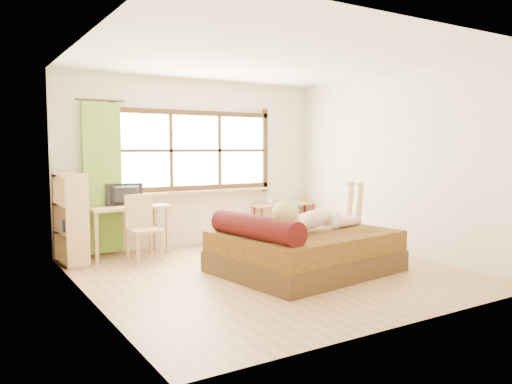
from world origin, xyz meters
TOP-DOWN VIEW (x-y plane):
  - floor at (0.00, 0.00)m, footprint 4.50×4.50m
  - ceiling at (0.00, 0.00)m, footprint 4.50×4.50m
  - wall_back at (0.00, 2.25)m, footprint 4.50×0.00m
  - wall_front at (0.00, -2.25)m, footprint 4.50×0.00m
  - wall_left at (-2.25, 0.00)m, footprint 0.00×4.50m
  - wall_right at (2.25, 0.00)m, footprint 0.00×4.50m
  - window at (0.00, 2.22)m, footprint 2.80×0.16m
  - curtain at (-1.55, 2.13)m, footprint 0.55×0.10m
  - bed at (0.36, -0.19)m, footprint 2.31×1.95m
  - woman at (0.57, -0.24)m, footprint 1.52×0.61m
  - kitten at (-0.30, -0.09)m, footprint 0.33×0.17m
  - desk at (-1.24, 1.95)m, footprint 1.22×0.64m
  - monitor at (-1.24, 2.00)m, footprint 0.57×0.12m
  - chair at (-1.15, 1.58)m, footprint 0.45×0.45m
  - pipe_shelf at (1.67, 2.07)m, footprint 1.21×0.31m
  - cup at (1.35, 2.07)m, footprint 0.13×0.13m
  - book at (1.85, 2.07)m, footprint 0.17×0.24m
  - bookshelf at (-2.08, 1.75)m, footprint 0.38×0.58m

SIDE VIEW (x-z plane):
  - floor at x=0.00m, z-range 0.00..0.00m
  - bed at x=0.36m, z-range -0.11..0.69m
  - pipe_shelf at x=1.67m, z-range 0.10..0.78m
  - chair at x=-1.15m, z-range 0.05..0.98m
  - book at x=1.85m, z-range 0.60..0.62m
  - bookshelf at x=-2.08m, z-range 0.01..1.26m
  - desk at x=-1.24m, z-range 0.27..1.01m
  - kitten at x=-0.30m, z-range 0.53..0.78m
  - cup at x=1.35m, z-range 0.60..0.70m
  - woman at x=0.57m, z-range 0.53..1.16m
  - monitor at x=-1.24m, z-range 0.74..1.07m
  - curtain at x=-1.55m, z-range 0.05..2.25m
  - wall_back at x=0.00m, z-range -0.90..3.60m
  - wall_front at x=0.00m, z-range -0.90..3.60m
  - wall_left at x=-2.25m, z-range -0.90..3.60m
  - wall_right at x=2.25m, z-range -0.90..3.60m
  - window at x=0.00m, z-range 0.78..2.24m
  - ceiling at x=0.00m, z-range 2.70..2.70m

